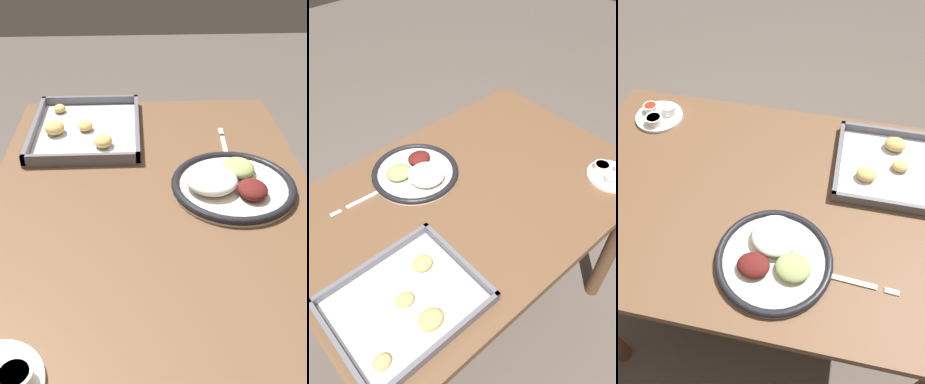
# 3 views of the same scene
# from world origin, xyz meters

# --- Properties ---
(ground_plane) EXTENTS (8.00, 8.00, 0.00)m
(ground_plane) POSITION_xyz_m (0.00, 0.00, 0.00)
(ground_plane) COLOR #564C44
(dining_table) EXTENTS (1.14, 0.76, 0.77)m
(dining_table) POSITION_xyz_m (0.00, 0.00, 0.64)
(dining_table) COLOR brown
(dining_table) RESTS_ON ground_plane
(dinner_plate) EXTENTS (0.29, 0.29, 0.05)m
(dinner_plate) POSITION_xyz_m (0.06, -0.18, 0.78)
(dinner_plate) COLOR beige
(dinner_plate) RESTS_ON dining_table
(fork) EXTENTS (0.22, 0.03, 0.00)m
(fork) POSITION_xyz_m (0.25, -0.20, 0.77)
(fork) COLOR silver
(fork) RESTS_ON dining_table
(saucer_plate) EXTENTS (0.15, 0.15, 0.04)m
(saucer_plate) POSITION_xyz_m (-0.42, 0.25, 0.78)
(saucer_plate) COLOR white
(saucer_plate) RESTS_ON dining_table
(baking_tray) EXTENTS (0.37, 0.30, 0.04)m
(baking_tray) POSITION_xyz_m (0.36, 0.18, 0.78)
(baking_tray) COLOR #595960
(baking_tray) RESTS_ON dining_table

